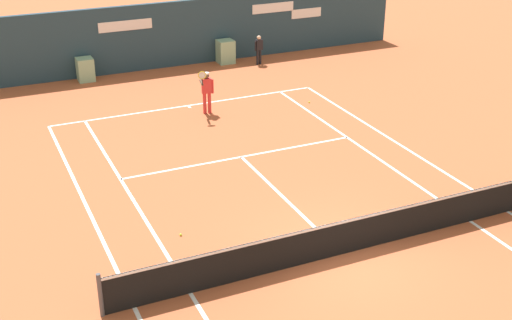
# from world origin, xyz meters

# --- Properties ---
(ground_plane) EXTENTS (80.00, 80.00, 0.01)m
(ground_plane) POSITION_xyz_m (-0.00, 0.58, 0.00)
(ground_plane) COLOR #B25633
(tennis_net) EXTENTS (12.10, 0.10, 1.07)m
(tennis_net) POSITION_xyz_m (0.00, 0.00, 0.51)
(tennis_net) COLOR #4C4C51
(tennis_net) RESTS_ON ground_plane
(sponsor_back_wall) EXTENTS (25.00, 1.02, 2.94)m
(sponsor_back_wall) POSITION_xyz_m (0.04, 16.97, 1.42)
(sponsor_back_wall) COLOR #233D4C
(sponsor_back_wall) RESTS_ON ground_plane
(player_on_baseline) EXTENTS (0.75, 0.66, 1.83)m
(player_on_baseline) POSITION_xyz_m (0.40, 10.61, 0.97)
(player_on_baseline) COLOR red
(player_on_baseline) RESTS_ON ground_plane
(ball_kid_right_post) EXTENTS (0.44, 0.23, 1.35)m
(ball_kid_right_post) POSITION_xyz_m (4.82, 15.61, 0.78)
(ball_kid_right_post) COLOR black
(ball_kid_right_post) RESTS_ON ground_plane
(tennis_ball_by_sideline) EXTENTS (0.07, 0.07, 0.07)m
(tennis_ball_by_sideline) POSITION_xyz_m (4.46, 10.03, 0.03)
(tennis_ball_by_sideline) COLOR #CCE033
(tennis_ball_by_sideline) RESTS_ON ground_plane
(tennis_ball_mid_court) EXTENTS (0.07, 0.07, 0.07)m
(tennis_ball_mid_court) POSITION_xyz_m (-3.39, 2.48, 0.03)
(tennis_ball_mid_court) COLOR #CCE033
(tennis_ball_mid_court) RESTS_ON ground_plane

